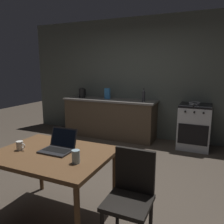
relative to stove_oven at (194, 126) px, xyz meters
The scene contains 13 objects.
ground_plane 2.38m from the stove_oven, 121.25° to the right, with size 12.00×12.00×0.00m, color #473D33.
back_wall 1.33m from the stove_oven, 158.91° to the left, with size 6.40×0.10×2.69m, color #515851.
kitchen_counter 1.86m from the stove_oven, behind, with size 2.16×0.64×0.89m.
stove_oven is the anchor object (origin of this frame).
dining_table 3.13m from the stove_oven, 112.43° to the right, with size 1.18×0.89×0.75m.
chair 2.89m from the stove_oven, 96.77° to the right, with size 0.40×0.40×0.87m.
laptop 3.07m from the stove_oven, 112.42° to the right, with size 0.32×0.29×0.22m.
electric_kettle 2.66m from the stove_oven, behind, with size 0.18×0.16×0.23m.
bottle 1.20m from the stove_oven, behind, with size 0.07×0.07×0.28m.
frying_pan 0.47m from the stove_oven, 132.01° to the right, with size 0.22×0.39×0.05m.
coffee_mug 3.37m from the stove_oven, 117.50° to the right, with size 0.11×0.07×0.10m.
drinking_glass 3.14m from the stove_oven, 105.36° to the right, with size 0.08×0.08×0.12m.
cereal_box 2.01m from the stove_oven, behind, with size 0.13×0.05×0.24m.
Camera 1 is at (1.46, -2.62, 1.60)m, focal length 35.83 mm.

